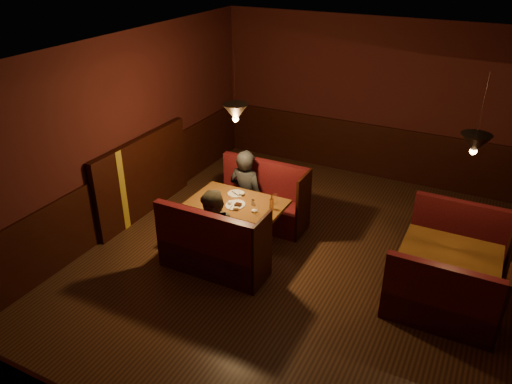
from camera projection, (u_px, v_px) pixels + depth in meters
The scene contains 9 objects.
room at pixel (285, 199), 6.47m from camera, with size 6.02×7.02×2.92m.
main_table at pixel (238, 212), 7.16m from camera, with size 1.34×0.82×0.94m.
main_bench_far at pixel (263, 204), 7.87m from camera, with size 1.48×0.53×1.01m.
main_bench_near at pixel (212, 253), 6.66m from camera, with size 1.48×0.53×1.01m.
second_table at pixel (450, 260), 6.23m from camera, with size 1.16×0.74×0.66m.
second_bench_far at pixel (457, 246), 6.86m from camera, with size 1.29×0.48×0.92m.
second_bench_near at pixel (440, 306), 5.76m from camera, with size 1.29×0.48×0.92m.
diner_a at pixel (246, 177), 7.64m from camera, with size 0.58×0.38×1.59m, color black.
diner_b at pixel (215, 220), 6.59m from camera, with size 0.73×0.57×1.50m, color #3F392C.
Camera 1 is at (1.97, -5.21, 4.11)m, focal length 35.00 mm.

